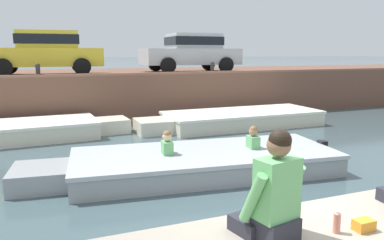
{
  "coord_description": "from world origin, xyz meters",
  "views": [
    {
      "loc": [
        -2.64,
        -3.08,
        2.49
      ],
      "look_at": [
        -0.06,
        3.47,
        1.21
      ],
      "focal_mm": 35.0,
      "sensor_mm": 36.0,
      "label": 1
    }
  ],
  "objects_px": {
    "boat_moored_west_cream": "(12,132)",
    "bottle_drink": "(337,223)",
    "car_centre_silver": "(191,51)",
    "mooring_bollard_mid": "(38,70)",
    "boat_moored_central_cream": "(236,119)",
    "person_seated_left": "(273,197)",
    "car_left_inner_yellow": "(45,51)",
    "motorboat_passing": "(194,163)",
    "mooring_bollard_east": "(212,67)"
  },
  "relations": [
    {
      "from": "person_seated_left",
      "to": "boat_moored_west_cream",
      "type": "bearing_deg",
      "value": 106.52
    },
    {
      "from": "car_left_inner_yellow",
      "to": "bottle_drink",
      "type": "bearing_deg",
      "value": -79.67
    },
    {
      "from": "boat_moored_west_cream",
      "to": "bottle_drink",
      "type": "relative_size",
      "value": 30.77
    },
    {
      "from": "boat_moored_west_cream",
      "to": "motorboat_passing",
      "type": "height_order",
      "value": "motorboat_passing"
    },
    {
      "from": "boat_moored_central_cream",
      "to": "person_seated_left",
      "type": "relative_size",
      "value": 6.6
    },
    {
      "from": "car_left_inner_yellow",
      "to": "mooring_bollard_east",
      "type": "height_order",
      "value": "car_left_inner_yellow"
    },
    {
      "from": "motorboat_passing",
      "to": "mooring_bollard_mid",
      "type": "xyz_separation_m",
      "value": [
        -2.95,
        6.3,
        1.71
      ]
    },
    {
      "from": "boat_moored_west_cream",
      "to": "car_centre_silver",
      "type": "bearing_deg",
      "value": 24.06
    },
    {
      "from": "person_seated_left",
      "to": "bottle_drink",
      "type": "distance_m",
      "value": 0.66
    },
    {
      "from": "boat_moored_central_cream",
      "to": "person_seated_left",
      "type": "bearing_deg",
      "value": -116.37
    },
    {
      "from": "car_centre_silver",
      "to": "mooring_bollard_mid",
      "type": "height_order",
      "value": "car_centre_silver"
    },
    {
      "from": "mooring_bollard_mid",
      "to": "bottle_drink",
      "type": "height_order",
      "value": "mooring_bollard_mid"
    },
    {
      "from": "car_left_inner_yellow",
      "to": "mooring_bollard_mid",
      "type": "bearing_deg",
      "value": -102.11
    },
    {
      "from": "boat_moored_west_cream",
      "to": "person_seated_left",
      "type": "distance_m",
      "value": 9.48
    },
    {
      "from": "person_seated_left",
      "to": "bottle_drink",
      "type": "height_order",
      "value": "person_seated_left"
    },
    {
      "from": "boat_moored_west_cream",
      "to": "car_centre_silver",
      "type": "xyz_separation_m",
      "value": [
        6.65,
        2.97,
        2.29
      ]
    },
    {
      "from": "car_centre_silver",
      "to": "bottle_drink",
      "type": "height_order",
      "value": "car_centre_silver"
    },
    {
      "from": "boat_moored_central_cream",
      "to": "bottle_drink",
      "type": "distance_m",
      "value": 9.5
    },
    {
      "from": "mooring_bollard_mid",
      "to": "car_left_inner_yellow",
      "type": "bearing_deg",
      "value": 77.89
    },
    {
      "from": "car_centre_silver",
      "to": "person_seated_left",
      "type": "xyz_separation_m",
      "value": [
        -3.97,
        -12.0,
        -1.26
      ]
    },
    {
      "from": "mooring_bollard_east",
      "to": "bottle_drink",
      "type": "height_order",
      "value": "mooring_bollard_east"
    },
    {
      "from": "person_seated_left",
      "to": "car_left_inner_yellow",
      "type": "bearing_deg",
      "value": 97.72
    },
    {
      "from": "boat_moored_west_cream",
      "to": "car_left_inner_yellow",
      "type": "xyz_separation_m",
      "value": [
        1.05,
        2.97,
        2.29
      ]
    },
    {
      "from": "person_seated_left",
      "to": "motorboat_passing",
      "type": "bearing_deg",
      "value": 76.68
    },
    {
      "from": "car_left_inner_yellow",
      "to": "mooring_bollard_east",
      "type": "bearing_deg",
      "value": -12.22
    },
    {
      "from": "car_left_inner_yellow",
      "to": "car_centre_silver",
      "type": "relative_size",
      "value": 1.03
    },
    {
      "from": "motorboat_passing",
      "to": "boat_moored_central_cream",
      "type": "bearing_deg",
      "value": 52.41
    },
    {
      "from": "person_seated_left",
      "to": "bottle_drink",
      "type": "xyz_separation_m",
      "value": [
        0.59,
        -0.14,
        -0.28
      ]
    },
    {
      "from": "car_left_inner_yellow",
      "to": "person_seated_left",
      "type": "bearing_deg",
      "value": -82.28
    },
    {
      "from": "person_seated_left",
      "to": "car_centre_silver",
      "type": "bearing_deg",
      "value": 71.71
    },
    {
      "from": "boat_moored_west_cream",
      "to": "mooring_bollard_mid",
      "type": "relative_size",
      "value": 14.11
    },
    {
      "from": "car_left_inner_yellow",
      "to": "mooring_bollard_mid",
      "type": "xyz_separation_m",
      "value": [
        -0.28,
        -1.29,
        -0.61
      ]
    },
    {
      "from": "car_centre_silver",
      "to": "bottle_drink",
      "type": "xyz_separation_m",
      "value": [
        -3.38,
        -12.14,
        -1.54
      ]
    },
    {
      "from": "boat_moored_west_cream",
      "to": "motorboat_passing",
      "type": "distance_m",
      "value": 5.94
    },
    {
      "from": "motorboat_passing",
      "to": "car_centre_silver",
      "type": "bearing_deg",
      "value": 68.94
    },
    {
      "from": "boat_moored_west_cream",
      "to": "car_centre_silver",
      "type": "height_order",
      "value": "car_centre_silver"
    },
    {
      "from": "motorboat_passing",
      "to": "car_left_inner_yellow",
      "type": "relative_size",
      "value": 1.63
    },
    {
      "from": "motorboat_passing",
      "to": "car_centre_silver",
      "type": "height_order",
      "value": "car_centre_silver"
    },
    {
      "from": "boat_moored_west_cream",
      "to": "motorboat_passing",
      "type": "xyz_separation_m",
      "value": [
        3.73,
        -4.62,
        -0.02
      ]
    },
    {
      "from": "boat_moored_west_cream",
      "to": "person_seated_left",
      "type": "relative_size",
      "value": 6.51
    },
    {
      "from": "car_left_inner_yellow",
      "to": "mooring_bollard_east",
      "type": "xyz_separation_m",
      "value": [
        5.96,
        -1.29,
        -0.61
      ]
    },
    {
      "from": "boat_moored_central_cream",
      "to": "mooring_bollard_mid",
      "type": "height_order",
      "value": "mooring_bollard_mid"
    },
    {
      "from": "mooring_bollard_mid",
      "to": "person_seated_left",
      "type": "xyz_separation_m",
      "value": [
        1.91,
        -10.71,
        -0.66
      ]
    },
    {
      "from": "boat_moored_central_cream",
      "to": "car_left_inner_yellow",
      "type": "distance_m",
      "value": 7.18
    },
    {
      "from": "boat_moored_west_cream",
      "to": "car_left_inner_yellow",
      "type": "distance_m",
      "value": 3.89
    },
    {
      "from": "boat_moored_central_cream",
      "to": "motorboat_passing",
      "type": "height_order",
      "value": "motorboat_passing"
    },
    {
      "from": "mooring_bollard_mid",
      "to": "car_centre_silver",
      "type": "bearing_deg",
      "value": 12.4
    },
    {
      "from": "mooring_bollard_east",
      "to": "person_seated_left",
      "type": "bearing_deg",
      "value": -112.02
    },
    {
      "from": "boat_moored_west_cream",
      "to": "mooring_bollard_east",
      "type": "height_order",
      "value": "mooring_bollard_east"
    },
    {
      "from": "mooring_bollard_east",
      "to": "person_seated_left",
      "type": "relative_size",
      "value": 0.46
    }
  ]
}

